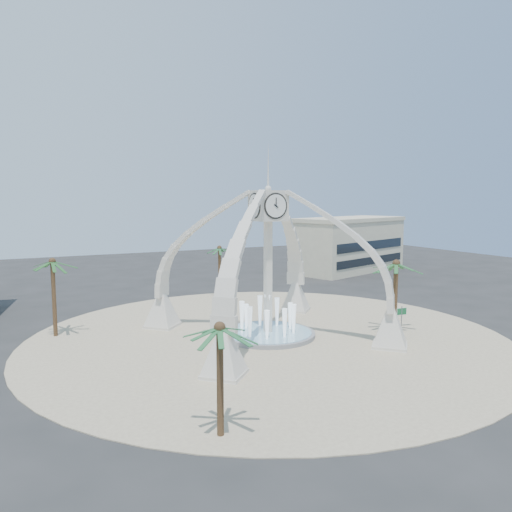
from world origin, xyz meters
name	(u,v)px	position (x,y,z in m)	size (l,w,h in m)	color
ground	(268,337)	(0.00, 0.00, 0.00)	(140.00, 140.00, 0.00)	#282828
plaza	(268,336)	(0.00, 0.00, 0.03)	(40.00, 40.00, 0.06)	#C5B592
clock_tower	(268,261)	(0.00, 0.00, 6.49)	(17.94, 17.94, 16.30)	silver
fountain	(268,333)	(0.00, 0.00, 0.29)	(8.00, 8.00, 3.62)	gray
building_ne	(350,244)	(30.00, 28.00, 4.31)	(21.87, 14.17, 8.60)	beige
palm_east	(396,265)	(10.48, -3.84, 5.99)	(4.85, 4.85, 6.88)	brown
palm_west	(52,263)	(-16.03, 8.19, 6.31)	(4.50, 4.50, 7.12)	brown
palm_north	(219,249)	(3.07, 17.74, 5.73)	(4.44, 4.44, 6.51)	brown
palm_south	(220,329)	(-10.52, -14.61, 5.40)	(4.61, 4.61, 6.17)	brown
street_sign	(402,315)	(9.73, -5.48, 1.94)	(1.00, 0.14, 2.72)	slate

